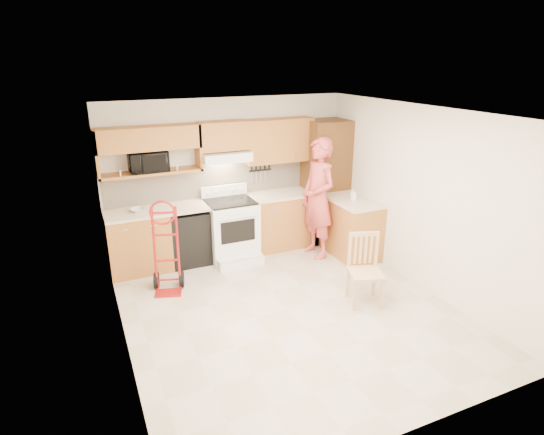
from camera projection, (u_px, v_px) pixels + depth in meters
floor at (288, 310)px, 5.83m from camera, size 4.00×4.50×0.02m
ceiling at (290, 112)px, 4.98m from camera, size 4.00×4.50×0.02m
wall_back at (228, 176)px, 7.35m from camera, size 4.00×0.02×2.50m
wall_front at (418, 309)px, 3.47m from camera, size 4.00×0.02×2.50m
wall_left at (114, 245)px, 4.64m from camera, size 0.02×4.50×2.50m
wall_right at (420, 198)px, 6.18m from camera, size 0.02×4.50×2.50m
backsplash at (229, 179)px, 7.35m from camera, size 3.92×0.03×0.55m
lower_cab_left at (139, 243)px, 6.76m from camera, size 0.90×0.60×0.90m
dishwasher at (188, 237)px, 7.06m from camera, size 0.60×0.60×0.85m
lower_cab_right at (282, 221)px, 7.67m from camera, size 1.14×0.60×0.90m
countertop_left at (156, 210)px, 6.72m from camera, size 1.50×0.63×0.04m
countertop_right at (282, 194)px, 7.52m from camera, size 1.14×0.63×0.04m
cab_return_right at (351, 228)px, 7.32m from camera, size 0.60×1.00×0.90m
countertop_return at (353, 201)px, 7.16m from camera, size 0.63×1.00×0.04m
pantry_tall at (325, 181)px, 7.79m from camera, size 0.70×0.60×2.10m
upper_cab_left at (148, 138)px, 6.48m from camera, size 1.50×0.33×0.34m
upper_shelf_mw at (151, 173)px, 6.65m from camera, size 1.50×0.33×0.04m
upper_cab_center at (223, 136)px, 6.92m from camera, size 0.76×0.33×0.44m
upper_cab_right at (279, 140)px, 7.33m from camera, size 1.14×0.33×0.70m
range_hood at (225, 156)px, 6.97m from camera, size 0.76×0.46×0.14m
knife_strip at (261, 174)px, 7.52m from camera, size 0.40×0.05×0.29m
microwave at (148, 161)px, 6.58m from camera, size 0.56×0.40×0.30m
range at (232, 225)px, 7.14m from camera, size 0.77×1.01×1.13m
person at (318, 199)px, 7.12m from camera, size 0.52×0.74×1.94m
hand_truck at (166, 251)px, 6.10m from camera, size 0.57×0.54×1.19m
dining_chair at (366, 271)px, 5.83m from camera, size 0.55×0.57×0.94m
soap_bottle at (353, 194)px, 7.12m from camera, size 0.11×0.11×0.19m
bowl at (137, 210)px, 6.60m from camera, size 0.27×0.27×0.05m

